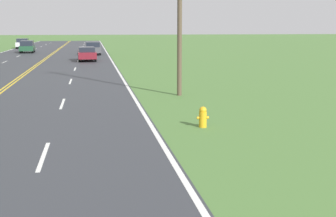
% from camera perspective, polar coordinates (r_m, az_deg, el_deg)
% --- Properties ---
extents(fire_hydrant, '(0.44, 0.28, 0.75)m').
position_cam_1_polar(fire_hydrant, '(16.72, 4.27, -1.01)').
color(fire_hydrant, gold).
rests_on(fire_hydrant, ground).
extents(car_maroon_sedan_nearest, '(1.99, 4.64, 1.43)m').
position_cam_1_polar(car_maroon_sedan_nearest, '(49.36, -9.87, 6.62)').
color(car_maroon_sedan_nearest, black).
rests_on(car_maroon_sedan_nearest, ground).
extents(car_dark_grey_suv_approaching, '(1.90, 4.81, 1.60)m').
position_cam_1_polar(car_dark_grey_suv_approaching, '(60.25, -9.13, 7.33)').
color(car_dark_grey_suv_approaching, black).
rests_on(car_dark_grey_suv_approaching, ground).
extents(car_dark_green_hatchback_mid_near, '(1.98, 4.06, 1.62)m').
position_cam_1_polar(car_dark_green_hatchback_mid_near, '(66.47, -16.79, 7.27)').
color(car_dark_green_hatchback_mid_near, black).
rests_on(car_dark_green_hatchback_mid_near, ground).
extents(car_silver_hatchback_mid_far, '(2.02, 3.58, 1.59)m').
position_cam_1_polar(car_silver_hatchback_mid_far, '(79.38, -17.29, 7.62)').
color(car_silver_hatchback_mid_far, black).
rests_on(car_silver_hatchback_mid_far, ground).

